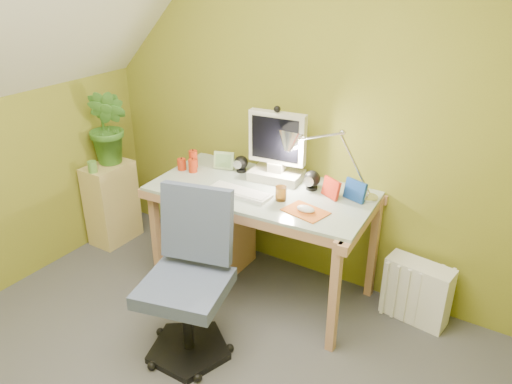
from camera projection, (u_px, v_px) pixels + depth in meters
The scene contains 19 objects.
wall_back at pixel (305, 110), 3.24m from camera, with size 3.20×0.01×2.40m, color olive.
desk at pixel (262, 240), 3.35m from camera, with size 1.41×0.71×0.76m, color tan, non-canonical shape.
monitor at pixel (277, 139), 3.21m from camera, with size 0.41×0.24×0.56m, color beige, non-canonical shape.
speaker_left at pixel (241, 164), 3.42m from camera, with size 0.10×0.10×0.11m, color black, non-canonical shape.
speaker_right at pixel (312, 180), 3.16m from camera, with size 0.11×0.11×0.13m, color black, non-canonical shape.
keyboard at pixel (240, 192), 3.12m from camera, with size 0.41×0.13×0.02m, color silver.
mousepad at pixel (306, 211), 2.90m from camera, with size 0.25×0.17×0.01m, color #C45C1E.
mouse at pixel (306, 209), 2.89m from camera, with size 0.11×0.07×0.04m, color white.
amber_tumbler at pixel (281, 193), 3.02m from camera, with size 0.07×0.07×0.09m, color brown.
candle_cluster at pixel (190, 161), 3.46m from camera, with size 0.16×0.14×0.12m, color #BA2E10, non-canonical shape.
photo_frame_red at pixel (331, 188), 3.05m from camera, with size 0.14×0.02×0.12m, color #B62513.
photo_frame_blue at pixel (355, 190), 3.02m from camera, with size 0.15×0.02×0.13m, color navy.
photo_frame_green at pixel (224, 160), 3.46m from camera, with size 0.14×0.02×0.12m, color #9BB97F.
desk_lamp at pixel (343, 148), 2.98m from camera, with size 0.58×0.25×0.62m, color #B0AFB3, non-canonical shape.
side_ledge at pixel (112, 203), 3.97m from camera, with size 0.24×0.37×0.65m, color tan.
potted_plant at pixel (109, 127), 3.73m from camera, with size 0.33×0.26×0.59m, color #3B7326.
green_cup at pixel (92, 167), 3.68m from camera, with size 0.07×0.07×0.08m, color #609A40.
task_chair at pixel (184, 286), 2.73m from camera, with size 0.52×0.52×0.94m, color #424D6D, non-canonical shape.
radiator at pixel (417, 291), 3.13m from camera, with size 0.40×0.16×0.40m, color white.
Camera 1 is at (1.41, -1.24, 2.11)m, focal length 35.00 mm.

